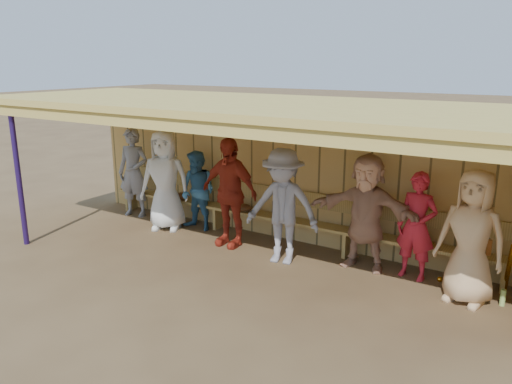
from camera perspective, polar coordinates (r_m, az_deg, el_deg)
ground at (r=7.98m, az=-1.36°, el=-7.85°), size 90.00×90.00×0.00m
player_a at (r=10.32m, az=-13.81°, el=2.15°), size 0.74×0.58×1.78m
player_b at (r=9.36m, az=-10.35°, el=1.33°), size 1.08×0.92×1.86m
player_c at (r=9.25m, az=-6.65°, el=0.10°), size 0.75×0.60×1.49m
player_d at (r=8.39m, az=-3.10°, el=-0.02°), size 1.11×0.50×1.86m
player_e at (r=7.66m, az=3.06°, el=-1.67°), size 1.26×0.86×1.81m
player_f at (r=7.61m, az=12.43°, el=-2.26°), size 1.65×0.56×1.77m
player_g at (r=7.48m, az=17.88°, el=-3.74°), size 0.61×0.44×1.57m
player_h at (r=6.95m, az=23.40°, el=-4.79°), size 0.96×0.71×1.78m
dugout_structure at (r=7.87m, az=3.72°, el=4.68°), size 8.80×3.20×2.50m
bench at (r=8.70m, az=2.72°, el=-2.24°), size 7.60×0.34×0.93m
dugout_equipment at (r=8.78m, az=0.26°, el=-2.32°), size 6.01×0.62×0.80m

